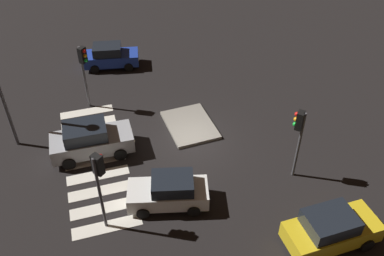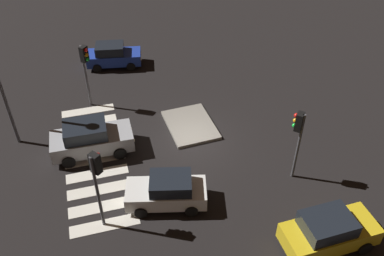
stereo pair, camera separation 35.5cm
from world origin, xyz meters
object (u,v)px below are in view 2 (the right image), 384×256
(traffic_light_east, at_px, (97,173))
(traffic_light_south, at_px, (85,62))
(car_yellow, at_px, (329,231))
(car_blue, at_px, (113,55))
(car_white, at_px, (167,191))
(traffic_light_north, at_px, (298,130))
(traffic_island, at_px, (190,125))
(car_silver, at_px, (91,138))

(traffic_light_east, height_order, traffic_light_south, traffic_light_east)
(car_yellow, bearing_deg, car_blue, 109.42)
(car_white, distance_m, traffic_light_south, 9.86)
(car_blue, distance_m, traffic_light_north, 15.63)
(traffic_light_north, bearing_deg, car_yellow, 128.39)
(traffic_island, bearing_deg, car_blue, -157.56)
(car_blue, height_order, car_silver, car_silver)
(traffic_island, xyz_separation_m, car_blue, (-8.32, -3.43, 0.74))
(car_blue, xyz_separation_m, car_silver, (9.02, -2.36, 0.12))
(car_blue, relative_size, car_silver, 0.91)
(traffic_light_south, bearing_deg, car_blue, 111.90)
(car_yellow, bearing_deg, traffic_light_south, 121.97)
(car_silver, bearing_deg, traffic_island, 8.01)
(traffic_light_north, bearing_deg, car_blue, -18.42)
(traffic_island, height_order, car_white, car_white)
(car_white, bearing_deg, car_yellow, 159.40)
(car_silver, distance_m, traffic_light_east, 5.60)
(traffic_light_east, height_order, traffic_light_north, traffic_light_east)
(traffic_island, bearing_deg, car_white, -25.94)
(car_white, bearing_deg, traffic_light_south, -59.55)
(traffic_light_north, height_order, traffic_light_south, traffic_light_south)
(traffic_island, relative_size, car_yellow, 0.87)
(car_blue, height_order, traffic_light_east, traffic_light_east)
(car_white, bearing_deg, traffic_light_east, 20.87)
(car_white, height_order, traffic_light_east, traffic_light_east)
(car_silver, xyz_separation_m, car_yellow, (8.94, 9.27, -0.05))
(car_blue, distance_m, traffic_light_south, 5.52)
(car_blue, distance_m, car_silver, 9.32)
(car_yellow, relative_size, traffic_light_north, 1.06)
(traffic_light_north, bearing_deg, traffic_light_south, -0.89)
(car_white, bearing_deg, car_blue, -72.97)
(car_silver, relative_size, traffic_light_north, 1.12)
(car_yellow, xyz_separation_m, traffic_light_east, (-3.82, -9.14, 2.31))
(car_blue, bearing_deg, traffic_light_east, -88.89)
(traffic_light_east, bearing_deg, car_blue, 41.52)
(traffic_island, relative_size, car_blue, 0.91)
(traffic_island, relative_size, traffic_light_east, 0.87)
(car_white, relative_size, traffic_light_south, 0.98)
(car_yellow, bearing_deg, traffic_island, 108.20)
(car_white, distance_m, car_silver, 5.70)
(traffic_island, bearing_deg, traffic_light_east, -44.17)
(car_yellow, height_order, traffic_light_south, traffic_light_south)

